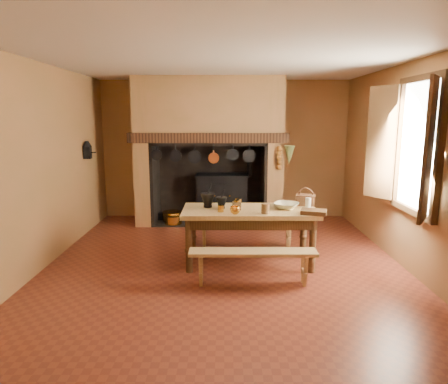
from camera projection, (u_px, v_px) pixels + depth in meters
The scene contains 28 objects.
floor at pixel (224, 262), 5.77m from camera, with size 5.50×5.50×0.00m, color maroon.
ceiling at pixel (225, 60), 5.26m from camera, with size 5.50×5.50×0.00m, color silver.
back_wall at pixel (225, 150), 8.22m from camera, with size 5.00×0.02×2.80m, color #9B663E.
wall_left at pixel (44, 166), 5.52m from camera, with size 0.02×5.50×2.80m, color #9B663E.
wall_right at pixel (405, 166), 5.51m from camera, with size 0.02×5.50×2.80m, color #9B663E.
wall_front at pixel (224, 212), 2.81m from camera, with size 5.00×0.02×2.80m, color #9B663E.
chimney_breast at pixel (209, 130), 7.71m from camera, with size 2.95×0.96×2.80m.
iron_range at pixel (223, 196), 8.09m from camera, with size 1.12×0.55×1.60m.
hearth_pans at pixel (172, 218), 7.94m from camera, with size 0.51×0.62×0.20m.
hanging_pans at pixel (206, 156), 7.30m from camera, with size 1.92×0.29×0.27m.
onion_string at pixel (279, 158), 7.28m from camera, with size 0.12×0.10×0.46m, color #98601C, non-canonical shape.
herb_bunch at pixel (289, 155), 7.27m from camera, with size 0.20×0.20×0.35m, color #5B6831.
window at pixel (409, 146), 5.06m from camera, with size 0.39×1.75×1.76m.
wall_coffee_mill at pixel (87, 149), 7.02m from camera, with size 0.23×0.16×0.31m.
work_table at pixel (249, 218), 5.57m from camera, with size 1.86×0.83×0.80m.
bench_front at pixel (253, 259), 4.93m from camera, with size 1.58×0.28×0.44m.
bench_back at pixel (246, 226), 6.35m from camera, with size 1.66×0.29×0.47m.
mortar_large at pixel (208, 199), 5.64m from camera, with size 0.20×0.20×0.34m.
mortar_small at pixel (221, 202), 5.57m from camera, with size 0.16×0.16×0.27m.
coffee_grinder at pixel (237, 205), 5.49m from camera, with size 0.15×0.12×0.17m.
brass_mug_a at pixel (221, 209), 5.37m from camera, with size 0.08×0.08×0.09m, color gold.
brass_mug_b at pixel (238, 202), 5.77m from camera, with size 0.09×0.09×0.10m, color gold.
mixing_bowl at pixel (286, 206), 5.57m from camera, with size 0.34×0.34×0.08m, color beige.
stoneware_crock at pixel (265, 209), 5.28m from camera, with size 0.11×0.11×0.14m, color brown.
glass_jar at pixel (308, 203), 5.61m from camera, with size 0.08×0.08×0.14m, color beige.
wicker_basket at pixel (306, 199), 5.78m from camera, with size 0.31×0.25×0.26m.
wooden_tray at pixel (314, 212), 5.26m from camera, with size 0.33×0.23×0.06m, color #3D2713.
brass_cup at pixel (235, 210), 5.25m from camera, with size 0.13×0.13×0.10m, color gold.
Camera 1 is at (0.00, -5.49, 2.06)m, focal length 32.00 mm.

